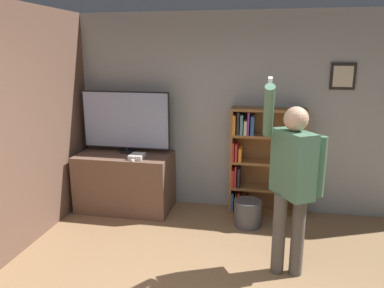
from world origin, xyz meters
name	(u,v)px	position (x,y,z in m)	size (l,w,h in m)	color
wall_back	(227,113)	(0.00, 2.85, 1.35)	(6.17, 0.09, 2.70)	#9EA3A8
wall_side_brick	(25,128)	(-2.11, 1.41, 1.35)	(0.06, 4.42, 2.70)	brown
tv_ledge	(125,182)	(-1.37, 2.44, 0.40)	(1.29, 0.69, 0.80)	brown
television	(126,121)	(-1.37, 2.56, 1.24)	(1.25, 0.22, 0.86)	black
game_console	(137,156)	(-1.13, 2.28, 0.83)	(0.18, 0.22, 0.06)	white
remote_loose	(135,160)	(-1.13, 2.19, 0.81)	(0.08, 0.14, 0.02)	white
bookshelf	(260,162)	(0.47, 2.67, 0.73)	(0.98, 0.28, 1.46)	brown
person	(292,176)	(0.79, 1.22, 1.03)	(0.59, 0.57, 1.97)	#56514C
waste_bin	(248,213)	(0.36, 2.22, 0.17)	(0.35, 0.35, 0.34)	#4C4C51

